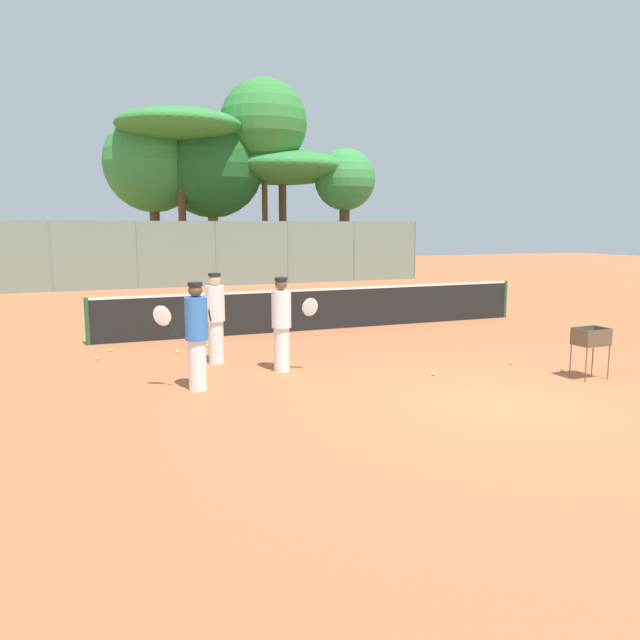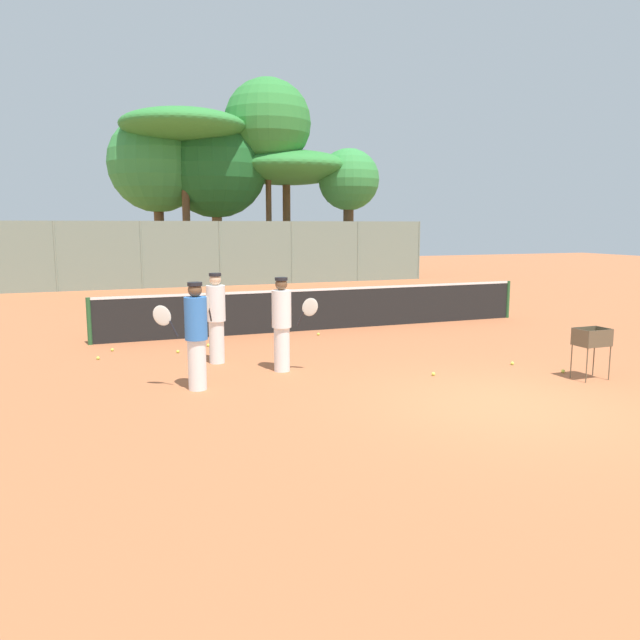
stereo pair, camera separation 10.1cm
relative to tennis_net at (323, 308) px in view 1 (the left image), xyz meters
name	(u,v)px [view 1 (the left image)]	position (x,y,z in m)	size (l,w,h in m)	color
ground_plane	(506,404)	(0.00, -7.29, -0.56)	(80.00, 80.00, 0.00)	#B7663D
tennis_net	(323,308)	(0.00, 0.00, 0.00)	(11.51, 0.10, 1.07)	#26592D
back_fence	(216,254)	(0.00, 12.48, 0.86)	(20.09, 0.08, 2.84)	gray
tree_0	(282,168)	(4.66, 17.22, 5.05)	(7.03, 7.03, 6.52)	brown
tree_1	(153,164)	(-1.93, 17.58, 5.08)	(4.77, 4.77, 8.06)	brown
tree_2	(345,182)	(7.49, 15.48, 4.33)	(3.16, 3.16, 6.58)	brown
tree_3	(179,127)	(-0.85, 15.89, 6.66)	(5.93, 5.93, 8.03)	brown
tree_4	(212,166)	(0.87, 16.98, 5.00)	(5.14, 5.14, 8.16)	brown
tree_5	(264,123)	(3.32, 16.02, 7.09)	(4.31, 4.31, 9.83)	brown
player_white_outfit	(196,335)	(-4.16, -4.75, 0.36)	(0.88, 0.46, 1.76)	white
player_red_cap	(282,323)	(-2.45, -4.00, 0.34)	(0.79, 0.62, 1.73)	white
player_yellow_shirt	(215,317)	(-3.44, -2.90, 0.35)	(0.56, 0.83, 1.76)	white
ball_cart	(590,341)	(2.35, -6.54, 0.11)	(0.56, 0.41, 0.90)	brown
tennis_ball_0	(111,350)	(-5.28, -0.96, -0.53)	(0.07, 0.07, 0.07)	#D1E54C
tennis_ball_1	(97,359)	(-5.60, -1.74, -0.53)	(0.07, 0.07, 0.07)	#D1E54C
tennis_ball_2	(218,339)	(-2.86, -0.47, -0.53)	(0.07, 0.07, 0.07)	#D1E54C
tennis_ball_3	(511,363)	(1.83, -5.14, -0.53)	(0.07, 0.07, 0.07)	#D1E54C
tennis_ball_4	(433,374)	(-0.05, -5.34, -0.53)	(0.07, 0.07, 0.07)	#D1E54C
tennis_ball_5	(177,352)	(-4.01, -1.65, -0.53)	(0.07, 0.07, 0.07)	#D1E54C
tennis_ball_6	(562,371)	(2.27, -6.01, -0.53)	(0.07, 0.07, 0.07)	#D1E54C
tennis_ball_7	(207,345)	(-3.27, -1.19, -0.53)	(0.07, 0.07, 0.07)	#D1E54C
tennis_ball_8	(317,334)	(-0.48, -0.76, -0.53)	(0.07, 0.07, 0.07)	#D1E54C
parked_car	(295,265)	(4.64, 15.24, 0.10)	(4.20, 1.70, 1.60)	white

